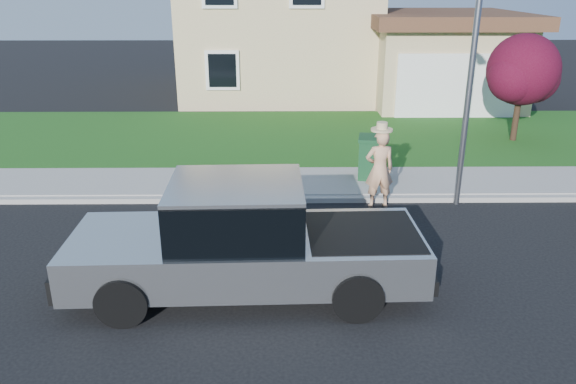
# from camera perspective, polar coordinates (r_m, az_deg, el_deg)

# --- Properties ---
(ground) EXTENTS (80.00, 80.00, 0.00)m
(ground) POSITION_cam_1_polar(r_m,az_deg,el_deg) (10.45, -0.99, -6.92)
(ground) COLOR black
(ground) RESTS_ON ground
(curb) EXTENTS (40.00, 0.20, 0.12)m
(curb) POSITION_cam_1_polar(r_m,az_deg,el_deg) (13.10, 3.46, -0.74)
(curb) COLOR gray
(curb) RESTS_ON ground
(sidewalk) EXTENTS (40.00, 2.00, 0.15)m
(sidewalk) POSITION_cam_1_polar(r_m,az_deg,el_deg) (14.12, 3.16, 0.96)
(sidewalk) COLOR gray
(sidewalk) RESTS_ON ground
(lawn) EXTENTS (40.00, 7.00, 0.10)m
(lawn) POSITION_cam_1_polar(r_m,az_deg,el_deg) (18.41, 2.29, 5.65)
(lawn) COLOR #194112
(lawn) RESTS_ON ground
(house) EXTENTS (14.00, 11.30, 6.85)m
(house) POSITION_cam_1_polar(r_m,az_deg,el_deg) (25.72, 2.25, 17.03)
(house) COLOR tan
(house) RESTS_ON ground
(pickup_truck) EXTENTS (5.86, 2.27, 1.91)m
(pickup_truck) POSITION_cam_1_polar(r_m,az_deg,el_deg) (9.12, -4.39, -5.09)
(pickup_truck) COLOR black
(pickup_truck) RESTS_ON ground
(woman) EXTENTS (0.69, 0.49, 1.97)m
(woman) POSITION_cam_1_polar(r_m,az_deg,el_deg) (12.67, 9.28, 2.46)
(woman) COLOR tan
(woman) RESTS_ON ground
(ornamental_tree) EXTENTS (2.39, 2.15, 3.27)m
(ornamental_tree) POSITION_cam_1_polar(r_m,az_deg,el_deg) (18.81, 22.82, 11.07)
(ornamental_tree) COLOR black
(ornamental_tree) RESTS_ON lawn
(trash_bin) EXTENTS (0.77, 0.85, 1.06)m
(trash_bin) POSITION_cam_1_polar(r_m,az_deg,el_deg) (14.25, 8.43, 3.55)
(trash_bin) COLOR #103B1D
(trash_bin) RESTS_ON sidewalk
(street_lamp) EXTENTS (0.31, 0.74, 5.64)m
(street_lamp) POSITION_cam_1_polar(r_m,az_deg,el_deg) (12.71, 18.33, 12.36)
(street_lamp) COLOR slate
(street_lamp) RESTS_ON ground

